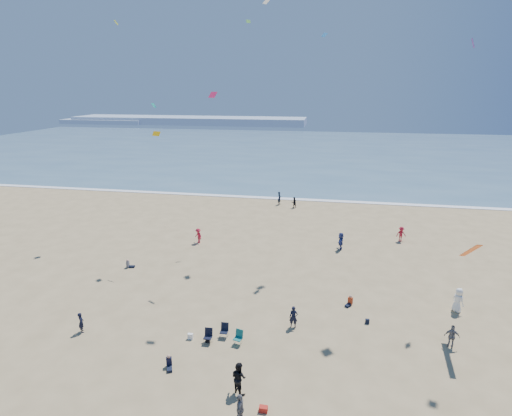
# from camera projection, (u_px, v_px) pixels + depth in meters

# --- Properties ---
(ocean) EXTENTS (220.00, 100.00, 0.06)m
(ocean) POSITION_uv_depth(u_px,v_px,m) (306.00, 151.00, 108.29)
(ocean) COLOR #476B84
(ocean) RESTS_ON ground
(surf_line) EXTENTS (220.00, 1.20, 0.08)m
(surf_line) POSITION_uv_depth(u_px,v_px,m) (286.00, 199.00, 61.20)
(surf_line) COLOR white
(surf_line) RESTS_ON ground
(headland_far) EXTENTS (110.00, 20.00, 3.20)m
(headland_far) POSITION_uv_depth(u_px,v_px,m) (189.00, 120.00, 188.80)
(headland_far) COLOR #7A8EA8
(headland_far) RESTS_ON ground
(headland_near) EXTENTS (40.00, 14.00, 2.00)m
(headland_near) POSITION_uv_depth(u_px,v_px,m) (106.00, 121.00, 191.15)
(headland_near) COLOR #7A8EA8
(headland_near) RESTS_ON ground
(standing_flyers) EXTENTS (35.02, 46.68, 1.94)m
(standing_flyers) POSITION_uv_depth(u_px,v_px,m) (326.00, 289.00, 32.01)
(standing_flyers) COLOR black
(standing_flyers) RESTS_ON ground
(seated_group) EXTENTS (21.40, 26.79, 0.84)m
(seated_group) POSITION_uv_depth(u_px,v_px,m) (203.00, 375.00, 23.13)
(seated_group) COLOR white
(seated_group) RESTS_ON ground
(chair_cluster) EXTENTS (2.67, 1.41, 1.00)m
(chair_cluster) POSITION_uv_depth(u_px,v_px,m) (223.00, 335.00, 26.69)
(chair_cluster) COLOR black
(chair_cluster) RESTS_ON ground
(white_tote) EXTENTS (0.35, 0.20, 0.40)m
(white_tote) POSITION_uv_depth(u_px,v_px,m) (190.00, 336.00, 27.08)
(white_tote) COLOR white
(white_tote) RESTS_ON ground
(black_backpack) EXTENTS (0.30, 0.22, 0.38)m
(black_backpack) POSITION_uv_depth(u_px,v_px,m) (208.00, 340.00, 26.74)
(black_backpack) COLOR black
(black_backpack) RESTS_ON ground
(cooler) EXTENTS (0.45, 0.30, 0.30)m
(cooler) POSITION_uv_depth(u_px,v_px,m) (263.00, 409.00, 21.01)
(cooler) COLOR red
(cooler) RESTS_ON ground
(navy_bag) EXTENTS (0.28, 0.18, 0.34)m
(navy_bag) POSITION_uv_depth(u_px,v_px,m) (367.00, 321.00, 28.87)
(navy_bag) COLOR black
(navy_bag) RESTS_ON ground
(kites_aloft) EXTENTS (45.12, 37.67, 30.01)m
(kites_aloft) POSITION_uv_depth(u_px,v_px,m) (390.00, 122.00, 23.08)
(kites_aloft) COLOR #F0FC2C
(kites_aloft) RESTS_ON ground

